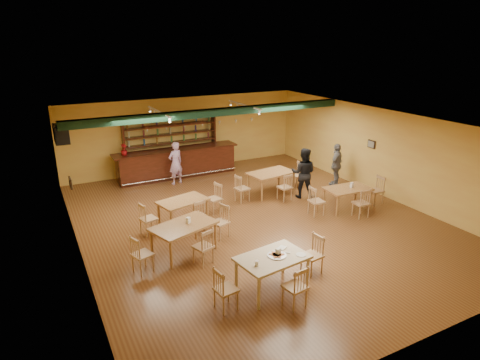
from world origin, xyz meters
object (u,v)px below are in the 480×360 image
dining_table_d (347,198)px  dining_table_a (183,211)px  dining_table_b (271,183)px  near_table (272,273)px  bar_counter (177,163)px  dining_table_c (184,239)px  patron_right_a (303,173)px  patron_bar (176,163)px

dining_table_d → dining_table_a: bearing=167.3°
dining_table_b → near_table: (-3.09, -5.09, 0.00)m
bar_counter → dining_table_c: 6.37m
bar_counter → dining_table_a: bar_counter is taller
dining_table_b → near_table: near_table is taller
dining_table_d → patron_right_a: size_ratio=0.82×
dining_table_a → patron_right_a: bearing=-12.8°
bar_counter → patron_right_a: size_ratio=2.83×
dining_table_a → near_table: size_ratio=0.95×
bar_counter → dining_table_a: 4.46m
patron_right_a → dining_table_b: bearing=-5.1°
dining_table_d → patron_right_a: 1.73m
patron_bar → patron_right_a: patron_right_a is taller
dining_table_c → dining_table_d: dining_table_c is taller
dining_table_d → patron_bar: size_ratio=0.88×
dining_table_d → near_table: near_table is taller
dining_table_d → patron_right_a: bearing=116.3°
bar_counter → dining_table_d: 6.83m
dining_table_b → dining_table_d: (1.44, -2.32, -0.04)m
dining_table_d → patron_bar: bearing=133.2°
near_table → patron_right_a: bearing=40.3°
bar_counter → dining_table_c: bar_counter is taller
dining_table_a → dining_table_c: size_ratio=0.89×
dining_table_a → near_table: (0.50, -4.22, 0.05)m
dining_table_c → dining_table_d: size_ratio=1.11×
dining_table_d → patron_bar: (-4.07, 4.89, 0.45)m
dining_table_a → dining_table_b: bearing=-0.1°
dining_table_a → patron_right_a: size_ratio=0.81×
dining_table_b → patron_right_a: patron_right_a is taller
dining_table_b → dining_table_c: size_ratio=1.00×
dining_table_b → bar_counter: bearing=116.0°
dining_table_a → dining_table_b: size_ratio=0.89×
near_table → bar_counter: bearing=77.1°
patron_right_a → bar_counter: bearing=-13.7°
bar_counter → patron_right_a: patron_right_a is taller
dining_table_b → patron_bar: (-2.62, 2.57, 0.41)m
patron_bar → bar_counter: bearing=-128.4°
dining_table_b → near_table: size_ratio=1.06×
bar_counter → patron_right_a: (3.09, -4.19, 0.31)m
dining_table_c → dining_table_d: 5.68m
dining_table_b → patron_right_a: 1.23m
dining_table_b → patron_bar: bearing=127.6°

